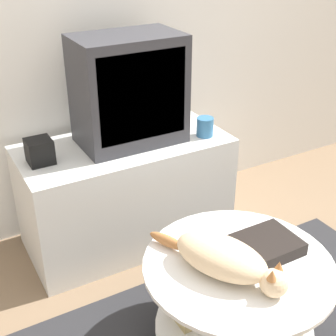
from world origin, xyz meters
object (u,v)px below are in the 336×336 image
object	(u,v)px
speaker	(40,151)
dvd_box	(266,246)
tv	(129,90)
cat	(224,258)

from	to	relation	value
speaker	dvd_box	world-z (taller)	speaker
tv	dvd_box	xyz separation A→B (m)	(0.15, -0.94, -0.40)
dvd_box	cat	xyz separation A→B (m)	(-0.22, -0.02, 0.04)
dvd_box	tv	bearing A→B (deg)	98.89
tv	dvd_box	distance (m)	1.03
speaker	cat	xyz separation A→B (m)	(0.41, -0.94, -0.14)
tv	cat	bearing A→B (deg)	-94.41
tv	cat	xyz separation A→B (m)	(-0.07, -0.96, -0.36)
speaker	cat	world-z (taller)	speaker
cat	speaker	bearing A→B (deg)	178.91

